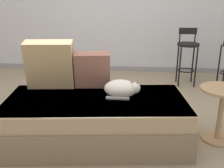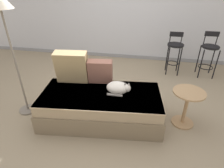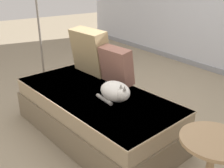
{
  "view_description": "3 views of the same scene",
  "coord_description": "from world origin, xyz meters",
  "px_view_note": "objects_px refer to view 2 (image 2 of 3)",
  "views": [
    {
      "loc": [
        0.37,
        -2.71,
        1.4
      ],
      "look_at": [
        0.15,
        -0.3,
        0.57
      ],
      "focal_mm": 42.0,
      "sensor_mm": 36.0,
      "label": 1
    },
    {
      "loc": [
        0.59,
        -2.6,
        1.91
      ],
      "look_at": [
        0.15,
        -0.3,
        0.57
      ],
      "focal_mm": 30.0,
      "sensor_mm": 36.0,
      "label": 2
    },
    {
      "loc": [
        1.98,
        -1.62,
        1.51
      ],
      "look_at": [
        0.15,
        -0.3,
        0.57
      ],
      "focal_mm": 42.0,
      "sensor_mm": 36.0,
      "label": 3
    }
  ],
  "objects_px": {
    "throw_pillow_corner": "(72,67)",
    "bar_stool_by_doorway": "(209,52)",
    "throw_pillow_middle": "(100,71)",
    "cat": "(118,88)",
    "side_table": "(187,103)",
    "couch": "(101,106)",
    "bar_stool_near_window": "(175,49)",
    "floor_lamp": "(2,13)"
  },
  "relations": [
    {
      "from": "couch",
      "to": "bar_stool_near_window",
      "type": "height_order",
      "value": "bar_stool_near_window"
    },
    {
      "from": "throw_pillow_middle",
      "to": "bar_stool_by_doorway",
      "type": "height_order",
      "value": "bar_stool_by_doorway"
    },
    {
      "from": "cat",
      "to": "bar_stool_near_window",
      "type": "distance_m",
      "value": 2.05
    },
    {
      "from": "throw_pillow_corner",
      "to": "throw_pillow_middle",
      "type": "xyz_separation_m",
      "value": [
        0.44,
        0.05,
        -0.06
      ]
    },
    {
      "from": "throw_pillow_middle",
      "to": "cat",
      "type": "distance_m",
      "value": 0.42
    },
    {
      "from": "side_table",
      "to": "cat",
      "type": "bearing_deg",
      "value": -176.48
    },
    {
      "from": "throw_pillow_middle",
      "to": "bar_stool_by_doorway",
      "type": "relative_size",
      "value": 0.41
    },
    {
      "from": "throw_pillow_middle",
      "to": "bar_stool_near_window",
      "type": "height_order",
      "value": "bar_stool_near_window"
    },
    {
      "from": "bar_stool_by_doorway",
      "to": "throw_pillow_middle",
      "type": "bearing_deg",
      "value": -141.55
    },
    {
      "from": "throw_pillow_corner",
      "to": "floor_lamp",
      "type": "bearing_deg",
      "value": -157.23
    },
    {
      "from": "floor_lamp",
      "to": "bar_stool_by_doorway",
      "type": "bearing_deg",
      "value": 31.46
    },
    {
      "from": "bar_stool_by_doorway",
      "to": "side_table",
      "type": "height_order",
      "value": "bar_stool_by_doorway"
    },
    {
      "from": "bar_stool_near_window",
      "to": "floor_lamp",
      "type": "height_order",
      "value": "floor_lamp"
    },
    {
      "from": "cat",
      "to": "throw_pillow_middle",
      "type": "bearing_deg",
      "value": 142.76
    },
    {
      "from": "throw_pillow_corner",
      "to": "throw_pillow_middle",
      "type": "bearing_deg",
      "value": 6.04
    },
    {
      "from": "side_table",
      "to": "bar_stool_near_window",
      "type": "bearing_deg",
      "value": 91.0
    },
    {
      "from": "throw_pillow_corner",
      "to": "bar_stool_by_doorway",
      "type": "xyz_separation_m",
      "value": [
        2.41,
        1.61,
        -0.17
      ]
    },
    {
      "from": "throw_pillow_middle",
      "to": "bar_stool_near_window",
      "type": "bearing_deg",
      "value": 50.95
    },
    {
      "from": "bar_stool_near_window",
      "to": "couch",
      "type": "bearing_deg",
      "value": -122.34
    },
    {
      "from": "throw_pillow_middle",
      "to": "floor_lamp",
      "type": "xyz_separation_m",
      "value": [
        -1.16,
        -0.35,
        0.87
      ]
    },
    {
      "from": "couch",
      "to": "side_table",
      "type": "distance_m",
      "value": 1.24
    },
    {
      "from": "throw_pillow_corner",
      "to": "bar_stool_by_doorway",
      "type": "height_order",
      "value": "throw_pillow_corner"
    },
    {
      "from": "throw_pillow_corner",
      "to": "throw_pillow_middle",
      "type": "height_order",
      "value": "throw_pillow_corner"
    },
    {
      "from": "throw_pillow_middle",
      "to": "side_table",
      "type": "bearing_deg",
      "value": -8.22
    },
    {
      "from": "bar_stool_by_doorway",
      "to": "bar_stool_near_window",
      "type": "bearing_deg",
      "value": 179.97
    },
    {
      "from": "bar_stool_by_doorway",
      "to": "floor_lamp",
      "type": "bearing_deg",
      "value": -148.54
    },
    {
      "from": "throw_pillow_middle",
      "to": "cat",
      "type": "bearing_deg",
      "value": -37.24
    },
    {
      "from": "couch",
      "to": "bar_stool_near_window",
      "type": "bearing_deg",
      "value": 57.66
    },
    {
      "from": "couch",
      "to": "throw_pillow_middle",
      "type": "bearing_deg",
      "value": 103.78
    },
    {
      "from": "throw_pillow_corner",
      "to": "bar_stool_by_doorway",
      "type": "relative_size",
      "value": 0.54
    },
    {
      "from": "throw_pillow_middle",
      "to": "side_table",
      "type": "distance_m",
      "value": 1.35
    },
    {
      "from": "cat",
      "to": "throw_pillow_corner",
      "type": "bearing_deg",
      "value": 165.22
    },
    {
      "from": "side_table",
      "to": "floor_lamp",
      "type": "height_order",
      "value": "floor_lamp"
    },
    {
      "from": "side_table",
      "to": "floor_lamp",
      "type": "xyz_separation_m",
      "value": [
        -2.46,
        -0.16,
        1.16
      ]
    },
    {
      "from": "throw_pillow_middle",
      "to": "bar_stool_near_window",
      "type": "distance_m",
      "value": 2.02
    },
    {
      "from": "cat",
      "to": "side_table",
      "type": "height_order",
      "value": "cat"
    },
    {
      "from": "bar_stool_by_doorway",
      "to": "floor_lamp",
      "type": "distance_m",
      "value": 3.8
    },
    {
      "from": "throw_pillow_corner",
      "to": "floor_lamp",
      "type": "xyz_separation_m",
      "value": [
        -0.72,
        -0.3,
        0.81
      ]
    },
    {
      "from": "cat",
      "to": "bar_stool_by_doorway",
      "type": "xyz_separation_m",
      "value": [
        1.65,
        1.82,
        -0.0
      ]
    },
    {
      "from": "side_table",
      "to": "bar_stool_by_doorway",
      "type": "bearing_deg",
      "value": 69.07
    },
    {
      "from": "side_table",
      "to": "floor_lamp",
      "type": "distance_m",
      "value": 2.72
    },
    {
      "from": "cat",
      "to": "floor_lamp",
      "type": "distance_m",
      "value": 1.78
    }
  ]
}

